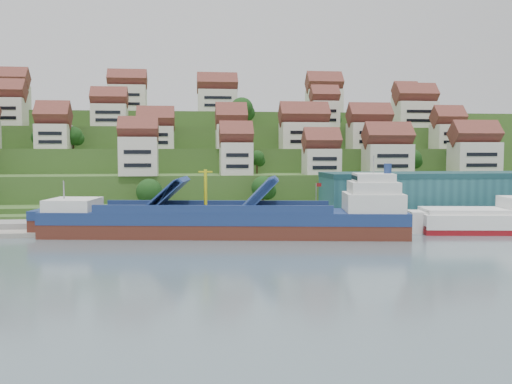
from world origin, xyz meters
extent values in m
plane|color=slate|center=(0.00, 0.00, 0.00)|extent=(300.00, 300.00, 0.00)
cube|color=gray|center=(20.00, 15.00, 1.10)|extent=(180.00, 14.00, 2.20)
cube|color=#2D4C1E|center=(0.00, 86.00, 2.00)|extent=(260.00, 128.00, 4.00)
cube|color=#2D4C1E|center=(0.00, 91.00, 5.50)|extent=(260.00, 118.00, 11.00)
cube|color=#2D4C1E|center=(0.00, 99.00, 9.00)|extent=(260.00, 102.00, 18.00)
cube|color=#2D4C1E|center=(0.00, 107.00, 12.50)|extent=(260.00, 86.00, 25.00)
cube|color=#2D4C1E|center=(0.00, 116.00, 15.50)|extent=(260.00, 68.00, 31.00)
cube|color=silver|center=(-23.36, 34.85, 15.98)|extent=(9.77, 7.03, 9.97)
cube|color=silver|center=(2.23, 37.06, 15.31)|extent=(8.49, 7.62, 8.61)
cube|color=silver|center=(25.87, 37.89, 14.49)|extent=(9.52, 7.73, 6.97)
cube|color=silver|center=(45.17, 38.98, 15.11)|extent=(12.71, 8.26, 8.23)
cube|color=silver|center=(70.89, 38.68, 15.41)|extent=(12.94, 8.31, 8.82)
cube|color=silver|center=(-49.09, 55.51, 21.52)|extent=(9.16, 8.98, 7.03)
cube|color=silver|center=(-19.96, 56.13, 21.31)|extent=(10.52, 7.90, 6.63)
cube|color=silver|center=(2.11, 51.86, 21.53)|extent=(8.70, 8.56, 7.06)
cube|color=silver|center=(24.37, 54.40, 21.93)|extent=(14.14, 8.36, 7.87)
cube|color=silver|center=(44.75, 54.19, 21.95)|extent=(12.53, 8.18, 7.90)
cube|color=silver|center=(71.19, 56.38, 21.81)|extent=(9.25, 8.04, 7.62)
cube|color=silver|center=(-65.95, 69.28, 29.29)|extent=(10.99, 7.86, 8.58)
cube|color=silver|center=(-34.95, 69.02, 28.49)|extent=(10.85, 7.30, 6.98)
cube|color=silver|center=(34.33, 69.36, 29.31)|extent=(8.85, 7.14, 8.62)
cube|color=silver|center=(66.40, 71.24, 29.47)|extent=(13.42, 8.47, 8.94)
cube|color=silver|center=(-69.70, 87.27, 35.27)|extent=(11.11, 8.03, 8.55)
cube|color=silver|center=(-31.23, 88.81, 35.56)|extent=(12.83, 7.51, 9.11)
cube|color=silver|center=(-0.01, 86.85, 34.86)|extent=(13.51, 8.15, 7.72)
cube|color=silver|center=(38.93, 88.65, 35.25)|extent=(12.29, 8.73, 8.49)
cube|color=silver|center=(70.87, 91.54, 34.52)|extent=(8.73, 7.05, 7.04)
ellipsoid|color=#1A4316|center=(8.08, 26.11, 8.18)|extent=(5.95, 5.95, 5.95)
ellipsoid|color=#1A4316|center=(-20.22, 26.29, 7.41)|extent=(6.45, 6.45, 6.45)
ellipsoid|color=#1A4316|center=(54.16, 43.11, 15.15)|extent=(5.49, 5.49, 5.49)
ellipsoid|color=#1A4316|center=(66.91, 43.11, 16.78)|extent=(4.83, 4.83, 4.83)
ellipsoid|color=#1A4316|center=(8.72, 43.66, 15.49)|extent=(4.22, 4.22, 4.22)
ellipsoid|color=#1A4316|center=(42.37, 59.83, 24.28)|extent=(4.70, 4.70, 4.70)
ellipsoid|color=#1A4316|center=(-53.87, 59.38, 21.47)|extent=(5.14, 5.14, 5.14)
ellipsoid|color=#1A4316|center=(-44.09, 57.97, 21.84)|extent=(5.57, 5.57, 5.57)
ellipsoid|color=#1A4316|center=(7.32, 73.21, 31.22)|extent=(7.72, 7.72, 7.72)
ellipsoid|color=#1A4316|center=(33.23, 75.94, 29.27)|extent=(4.53, 4.53, 4.53)
ellipsoid|color=#1A4316|center=(38.89, 73.97, 28.63)|extent=(4.60, 4.60, 4.60)
cube|color=#235860|center=(52.00, 17.00, 7.20)|extent=(60.00, 15.00, 10.00)
cylinder|color=gray|center=(18.00, 10.00, 6.20)|extent=(0.16, 0.16, 8.00)
cube|color=maroon|center=(18.60, 10.00, 9.80)|extent=(1.20, 0.05, 0.80)
cube|color=#542419|center=(-3.51, -0.13, 1.00)|extent=(74.54, 22.63, 4.72)
cube|color=navy|center=(-3.51, -0.13, 4.06)|extent=(74.56, 22.74, 2.46)
cube|color=silver|center=(-34.30, 4.70, 6.42)|extent=(11.00, 12.10, 2.46)
cube|color=#262628|center=(-5.37, 0.16, 5.29)|extent=(48.15, 16.84, 0.28)
cube|color=navy|center=(-15.64, 1.77, 8.50)|extent=(8.61, 11.40, 6.53)
cube|color=navy|center=(3.02, -1.16, 8.50)|extent=(8.26, 11.34, 6.90)
cylinder|color=yellow|center=(-7.24, 0.45, 9.45)|extent=(0.76, 0.76, 8.50)
cube|color=silver|center=(26.35, -4.82, 7.08)|extent=(12.87, 12.40, 3.78)
cube|color=silver|center=(26.35, -4.82, 10.11)|extent=(10.83, 10.98, 2.36)
cube|color=silver|center=(26.35, -4.82, 12.09)|extent=(8.78, 9.57, 1.70)
cylinder|color=navy|center=(29.15, -5.26, 13.89)|extent=(1.73, 1.73, 2.08)
cube|color=maroon|center=(52.87, -1.42, 0.57)|extent=(29.93, 14.46, 2.49)
cube|color=white|center=(52.87, -1.42, 2.68)|extent=(29.94, 14.56, 3.06)
cube|color=white|center=(52.87, -1.42, 4.60)|extent=(28.36, 13.21, 1.15)
camera|label=1|loc=(-11.14, -115.77, 17.56)|focal=40.00mm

